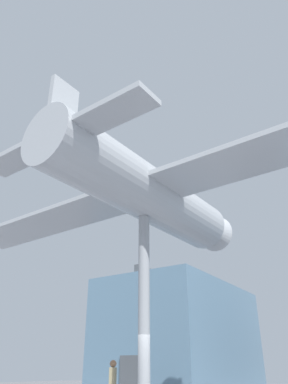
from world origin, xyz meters
name	(u,v)px	position (x,y,z in m)	size (l,w,h in m)	color
glass_pavilion_left	(182,337)	(-7.52, 16.64, 3.81)	(8.20, 13.52, 8.20)	#60849E
support_pylon_central	(144,308)	(0.00, 0.00, 3.36)	(0.40, 0.40, 6.72)	#999EA3
suspended_airplane	(148,194)	(0.01, 0.26, 7.80)	(21.86, 11.73, 3.37)	#B2B7BC
visitor_person	(113,381)	(-2.75, 1.90, 1.05)	(0.37, 0.46, 1.81)	#2D3D56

